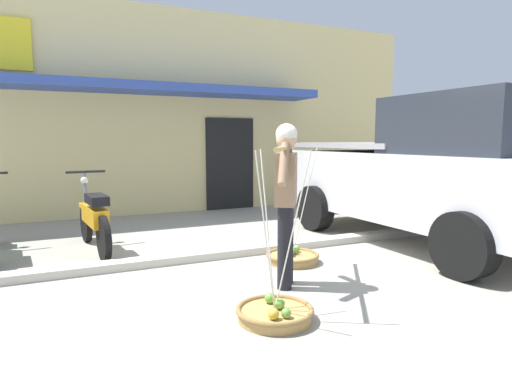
# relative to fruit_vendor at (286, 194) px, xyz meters

# --- Properties ---
(ground_plane) EXTENTS (90.00, 90.00, 0.00)m
(ground_plane) POSITION_rel_fruit_vendor_xyz_m (-0.34, 0.64, -0.98)
(ground_plane) COLOR #9E998C
(sidewalk_curb) EXTENTS (20.00, 0.24, 0.10)m
(sidewalk_curb) POSITION_rel_fruit_vendor_xyz_m (-0.34, 1.34, -0.93)
(sidewalk_curb) COLOR #BAB4A5
(sidewalk_curb) RESTS_ON ground
(fruit_vendor) EXTENTS (1.04, 1.49, 1.70)m
(fruit_vendor) POSITION_rel_fruit_vendor_xyz_m (0.00, 0.00, 0.00)
(fruit_vendor) COLOR black
(fruit_vendor) RESTS_ON ground
(fruit_basket_left_side) EXTENTS (0.67, 0.67, 1.45)m
(fruit_basket_left_side) POSITION_rel_fruit_vendor_xyz_m (0.50, 0.74, -0.90)
(fruit_basket_left_side) COLOR #B2894C
(fruit_basket_left_side) RESTS_ON ground
(fruit_basket_right_side) EXTENTS (0.67, 0.67, 1.45)m
(fruit_basket_right_side) POSITION_rel_fruit_vendor_xyz_m (-0.50, -0.74, -0.90)
(fruit_basket_right_side) COLOR #B2894C
(fruit_basket_right_side) RESTS_ON ground
(motorcycle_second_in_row) EXTENTS (0.54, 1.82, 1.09)m
(motorcycle_second_in_row) POSITION_rel_fruit_vendor_xyz_m (-1.70, 2.36, -0.53)
(motorcycle_second_in_row) COLOR black
(motorcycle_second_in_row) RESTS_ON ground
(parked_truck) EXTENTS (2.24, 4.75, 2.10)m
(parked_truck) POSITION_rel_fruit_vendor_xyz_m (2.81, 0.72, 0.05)
(parked_truck) COLOR silver
(parked_truck) RESTS_ON ground
(storefront_building) EXTENTS (13.00, 6.00, 4.20)m
(storefront_building) POSITION_rel_fruit_vendor_xyz_m (-0.60, 7.56, 1.12)
(storefront_building) COLOR #DBC684
(storefront_building) RESTS_ON ground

